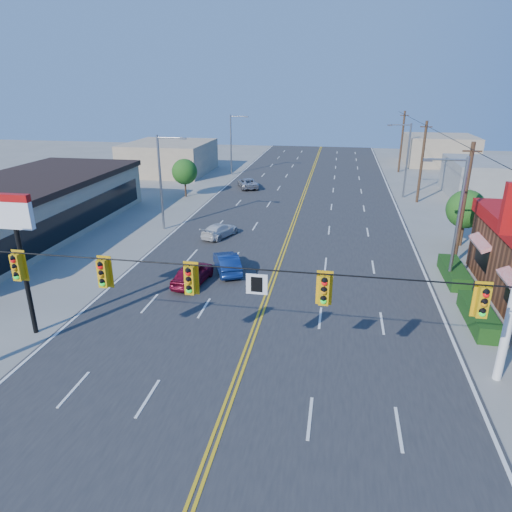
% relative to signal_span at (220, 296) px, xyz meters
% --- Properties ---
extents(ground, '(160.00, 160.00, 0.00)m').
position_rel_signal_span_xyz_m(ground, '(0.12, 0.00, -4.89)').
color(ground, gray).
rests_on(ground, ground).
extents(road, '(20.00, 120.00, 0.06)m').
position_rel_signal_span_xyz_m(road, '(0.12, 20.00, -4.86)').
color(road, '#2D2D30').
rests_on(road, ground).
extents(signal_span, '(24.32, 0.34, 9.00)m').
position_rel_signal_span_xyz_m(signal_span, '(0.00, 0.00, 0.00)').
color(signal_span, '#47301E').
rests_on(signal_span, ground).
extents(strip_mall, '(10.40, 26.40, 4.40)m').
position_rel_signal_span_xyz_m(strip_mall, '(-21.88, 18.00, -2.63)').
color(strip_mall, tan).
rests_on(strip_mall, ground).
extents(pizza_hut_sign, '(1.90, 0.30, 6.85)m').
position_rel_signal_span_xyz_m(pizza_hut_sign, '(-10.88, 4.00, 0.30)').
color(pizza_hut_sign, black).
rests_on(pizza_hut_sign, ground).
extents(streetlight_se, '(2.55, 0.25, 8.00)m').
position_rel_signal_span_xyz_m(streetlight_se, '(10.91, 14.00, -0.37)').
color(streetlight_se, gray).
rests_on(streetlight_se, ground).
extents(streetlight_ne, '(2.55, 0.25, 8.00)m').
position_rel_signal_span_xyz_m(streetlight_ne, '(10.91, 38.00, -0.37)').
color(streetlight_ne, gray).
rests_on(streetlight_ne, ground).
extents(streetlight_sw, '(2.55, 0.25, 8.00)m').
position_rel_signal_span_xyz_m(streetlight_sw, '(-10.67, 22.00, -0.37)').
color(streetlight_sw, gray).
rests_on(streetlight_sw, ground).
extents(streetlight_nw, '(2.55, 0.25, 8.00)m').
position_rel_signal_span_xyz_m(streetlight_nw, '(-10.67, 48.00, -0.37)').
color(streetlight_nw, gray).
rests_on(streetlight_nw, ground).
extents(utility_pole_near, '(0.28, 0.28, 8.40)m').
position_rel_signal_span_xyz_m(utility_pole_near, '(12.32, 18.00, -0.69)').
color(utility_pole_near, '#47301E').
rests_on(utility_pole_near, ground).
extents(utility_pole_mid, '(0.28, 0.28, 8.40)m').
position_rel_signal_span_xyz_m(utility_pole_mid, '(12.32, 36.00, -0.69)').
color(utility_pole_mid, '#47301E').
rests_on(utility_pole_mid, ground).
extents(utility_pole_far, '(0.28, 0.28, 8.40)m').
position_rel_signal_span_xyz_m(utility_pole_far, '(12.32, 54.00, -0.69)').
color(utility_pole_far, '#47301E').
rests_on(utility_pole_far, ground).
extents(tree_kfc_rear, '(2.94, 2.94, 4.41)m').
position_rel_signal_span_xyz_m(tree_kfc_rear, '(13.62, 22.00, -1.95)').
color(tree_kfc_rear, '#47301E').
rests_on(tree_kfc_rear, ground).
extents(tree_west, '(2.80, 2.80, 4.20)m').
position_rel_signal_span_xyz_m(tree_west, '(-12.88, 34.00, -2.09)').
color(tree_west, '#47301E').
rests_on(tree_west, ground).
extents(bld_east_mid, '(12.00, 10.00, 4.00)m').
position_rel_signal_span_xyz_m(bld_east_mid, '(22.12, 40.00, -2.89)').
color(bld_east_mid, gray).
rests_on(bld_east_mid, ground).
extents(bld_west_far, '(11.00, 12.00, 4.20)m').
position_rel_signal_span_xyz_m(bld_west_far, '(-19.88, 48.00, -2.79)').
color(bld_west_far, tan).
rests_on(bld_west_far, ground).
extents(bld_east_far, '(10.00, 10.00, 4.40)m').
position_rel_signal_span_xyz_m(bld_east_far, '(19.12, 62.00, -2.69)').
color(bld_east_far, tan).
rests_on(bld_east_far, ground).
extents(car_magenta, '(1.99, 4.11, 1.35)m').
position_rel_signal_span_xyz_m(car_magenta, '(-4.79, 11.18, -4.21)').
color(car_magenta, maroon).
rests_on(car_magenta, ground).
extents(car_blue, '(2.85, 4.18, 1.31)m').
position_rel_signal_span_xyz_m(car_blue, '(-3.10, 13.41, -4.23)').
color(car_blue, navy).
rests_on(car_blue, ground).
extents(car_white, '(2.80, 4.14, 1.11)m').
position_rel_signal_span_xyz_m(car_white, '(-5.47, 20.58, -4.33)').
color(car_white, silver).
rests_on(car_white, ground).
extents(car_silver, '(3.48, 4.82, 1.22)m').
position_rel_signal_span_xyz_m(car_silver, '(-6.86, 39.41, -4.28)').
color(car_silver, '#B7B6BC').
rests_on(car_silver, ground).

